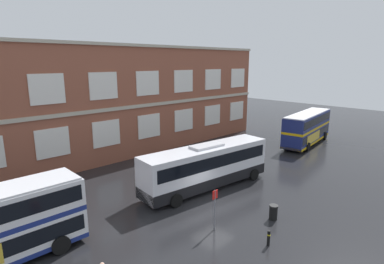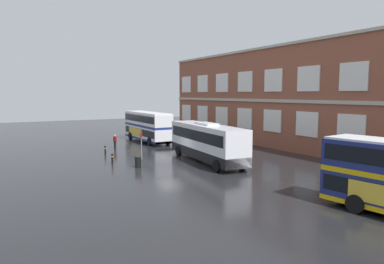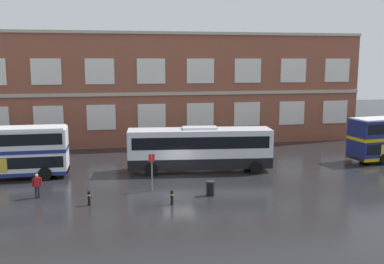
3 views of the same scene
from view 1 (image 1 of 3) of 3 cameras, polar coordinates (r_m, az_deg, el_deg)
name	(u,v)px [view 1 (image 1 of 3)]	position (r m, az deg, el deg)	size (l,w,h in m)	color
ground_plane	(194,198)	(24.71, 0.40, -12.19)	(120.00, 120.00, 0.00)	black
brick_terminal_building	(86,104)	(35.55, -18.93, 4.97)	(47.88, 8.19, 12.30)	brown
double_decker_middle	(307,128)	(42.53, 20.52, 0.78)	(11.25, 4.07, 4.07)	navy
touring_coach	(207,166)	(25.96, 2.73, -6.38)	(12.19, 3.80, 3.80)	silver
bus_stand_flag	(215,206)	(19.91, 4.22, -13.51)	(0.44, 0.10, 2.70)	slate
station_litter_bin	(273,212)	(22.26, 14.80, -14.13)	(0.60, 0.60, 1.03)	black
safety_bollard_east	(269,238)	(19.43, 13.98, -18.45)	(0.19, 0.19, 0.95)	black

